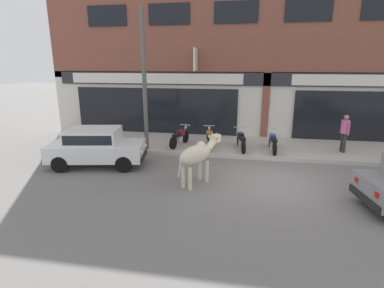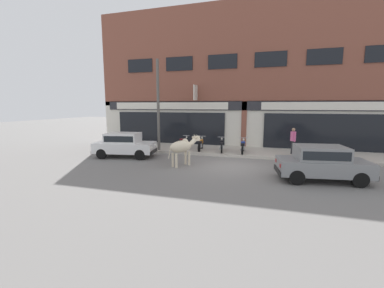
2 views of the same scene
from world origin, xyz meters
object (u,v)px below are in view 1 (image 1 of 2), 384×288
car_1 (96,145)px  motorcycle_1 (209,139)px  motorcycle_0 (180,137)px  cow (197,154)px  motorcycle_2 (241,141)px  pedestrian (345,129)px  utility_pole (144,82)px  motorcycle_3 (273,142)px

car_1 → motorcycle_1: (3.99, 2.80, -0.27)m
car_1 → motorcycle_0: bearing=47.0°
cow → motorcycle_2: bearing=70.8°
motorcycle_1 → pedestrian: 5.72m
motorcycle_1 → utility_pole: size_ratio=0.31×
motorcycle_2 → pedestrian: (4.26, 0.33, 0.60)m
motorcycle_3 → pedestrian: bearing=6.7°
motorcycle_3 → cow: bearing=-125.1°
utility_pole → cow: bearing=-48.8°
utility_pole → motorcycle_0: bearing=29.5°
car_1 → motorcycle_3: bearing=21.9°
car_1 → utility_pole: 3.34m
motorcycle_3 → utility_pole: bearing=-173.3°
motorcycle_0 → motorcycle_2: 2.78m
pedestrian → utility_pole: (-8.35, -0.98, 1.94)m
pedestrian → motorcycle_0: bearing=-178.1°
motorcycle_0 → pedestrian: (7.04, 0.23, 0.60)m
car_1 → pedestrian: (9.67, 3.06, 0.33)m
motorcycle_1 → utility_pole: 3.75m
motorcycle_2 → motorcycle_0: bearing=177.9°
cow → motorcycle_0: size_ratio=1.09×
cow → utility_pole: 4.68m
car_1 → utility_pole: utility_pole is taller
cow → motorcycle_3: 4.66m
car_1 → motorcycle_1: 4.88m
motorcycle_1 → pedestrian: size_ratio=1.13×
utility_pole → car_1: bearing=-122.4°
cow → motorcycle_1: bearing=91.4°
car_1 → motorcycle_3: 7.28m
motorcycle_1 → motorcycle_3: bearing=-1.7°
cow → pedestrian: 6.95m
cow → car_1: cow is taller
motorcycle_0 → utility_pole: size_ratio=0.30×
car_1 → motorcycle_1: car_1 is taller
utility_pole → pedestrian: bearing=6.7°
pedestrian → utility_pole: utility_pole is taller
motorcycle_3 → pedestrian: pedestrian is taller
cow → pedestrian: size_ratio=1.21×
car_1 → motorcycle_2: size_ratio=2.11×
motorcycle_3 → motorcycle_1: bearing=178.3°
motorcycle_2 → motorcycle_1: bearing=177.0°
motorcycle_3 → car_1: bearing=-158.1°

